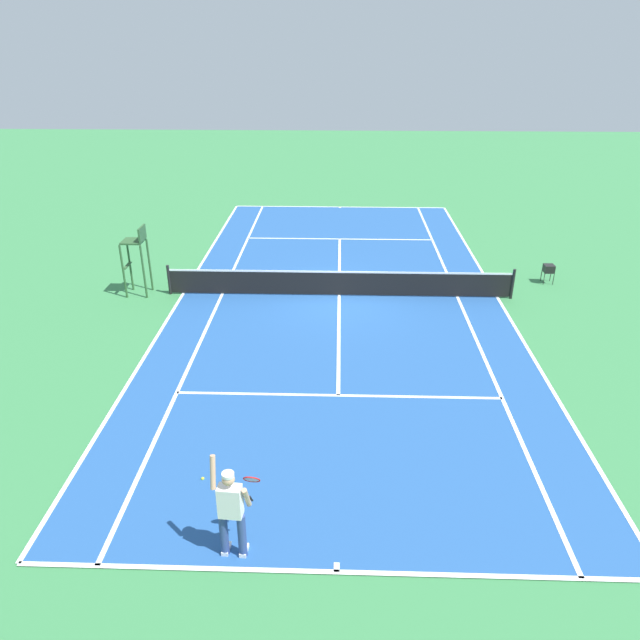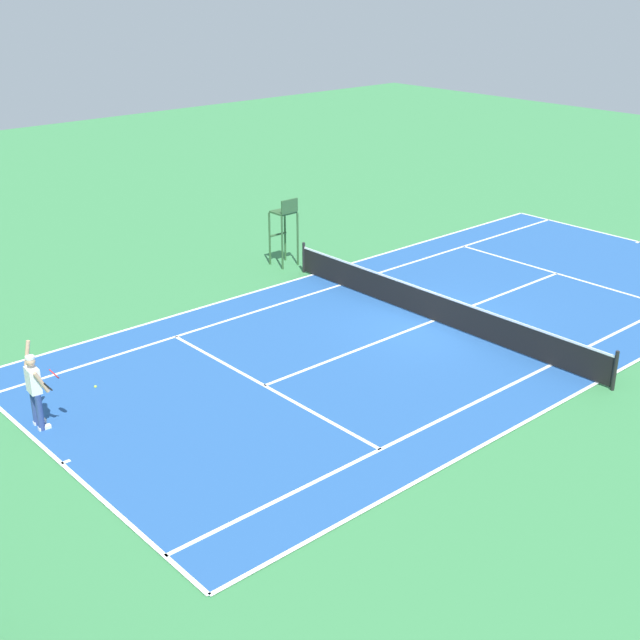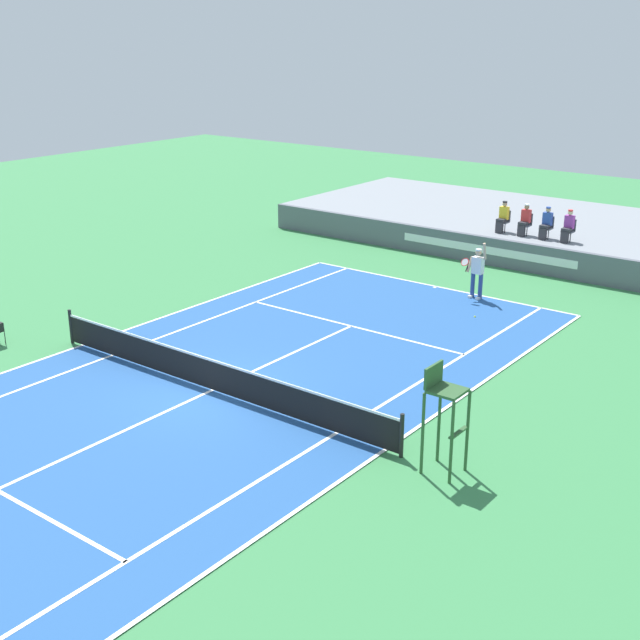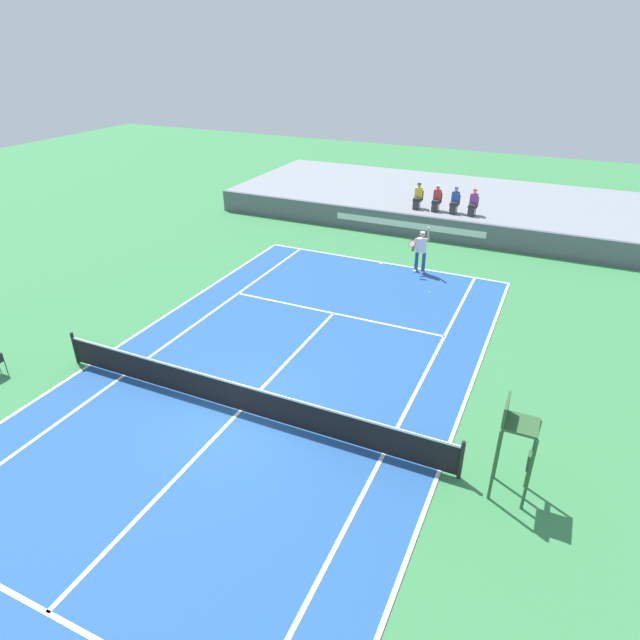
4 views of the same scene
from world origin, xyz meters
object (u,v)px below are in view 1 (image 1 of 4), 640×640
Objects in this scene: tennis_player at (232,511)px; umpire_chair at (136,252)px; tennis_ball at (203,479)px; ball_hopper at (549,268)px.

umpire_chair reaches higher than tennis_player.
umpire_chair is (4.19, -9.63, 1.52)m from tennis_ball.
umpire_chair reaches higher than tennis_ball.
tennis_player is 30.63× the size of tennis_ball.
tennis_player is 16.08m from ball_hopper.
tennis_player is at bearing 54.15° from ball_hopper.
tennis_player reaches higher than tennis_ball.
ball_hopper is (-14.58, -1.49, -0.98)m from umpire_chair.
tennis_player is 0.85× the size of umpire_chair.
tennis_ball is 10.61m from umpire_chair.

